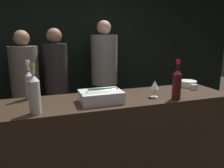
{
  "coord_description": "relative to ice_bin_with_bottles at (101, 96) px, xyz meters",
  "views": [
    {
      "loc": [
        -0.59,
        -1.44,
        1.59
      ],
      "look_at": [
        0.0,
        0.3,
        1.17
      ],
      "focal_mm": 35.0,
      "sensor_mm": 36.0,
      "label": 1
    }
  ],
  "objects": [
    {
      "name": "bar_counter",
      "position": [
        0.13,
        0.07,
        -0.58
      ],
      "size": [
        2.13,
        0.54,
        1.05
      ],
      "color": "#2D2116",
      "rests_on": "ground_plane"
    },
    {
      "name": "ice_bin_with_bottles",
      "position": [
        0.0,
        0.0,
        0.0
      ],
      "size": [
        0.34,
        0.23,
        0.1
      ],
      "color": "silver",
      "rests_on": "bar_counter"
    },
    {
      "name": "person_in_hoodie",
      "position": [
        -0.65,
        1.56,
        -0.2
      ],
      "size": [
        0.38,
        0.38,
        1.64
      ],
      "rotation": [
        0.0,
        0.0,
        -2.19
      ],
      "color": "black",
      "rests_on": "ground_plane"
    },
    {
      "name": "wine_glass",
      "position": [
        0.48,
        -0.01,
        0.05
      ],
      "size": [
        0.07,
        0.07,
        0.15
      ],
      "color": "silver",
      "rests_on": "bar_counter"
    },
    {
      "name": "candle_votive",
      "position": [
        0.99,
        0.1,
        -0.03
      ],
      "size": [
        0.06,
        0.06,
        0.05
      ],
      "color": "silver",
      "rests_on": "bar_counter"
    },
    {
      "name": "wall_back_chalkboard",
      "position": [
        0.13,
        2.09,
        0.3
      ],
      "size": [
        6.4,
        0.06,
        2.8
      ],
      "color": "black",
      "rests_on": "ground_plane"
    },
    {
      "name": "bowl_white",
      "position": [
        1.02,
        0.23,
        -0.02
      ],
      "size": [
        0.17,
        0.17,
        0.06
      ],
      "color": "silver",
      "rests_on": "bar_counter"
    },
    {
      "name": "red_wine_bottle_tall",
      "position": [
        0.62,
        -0.13,
        0.09
      ],
      "size": [
        0.07,
        0.07,
        0.34
      ],
      "color": "#380F0F",
      "rests_on": "bar_counter"
    },
    {
      "name": "person_blond_tee",
      "position": [
        0.5,
        1.58,
        -0.11
      ],
      "size": [
        0.41,
        0.41,
        1.79
      ],
      "rotation": [
        0.0,
        0.0,
        -1.64
      ],
      "color": "black",
      "rests_on": "ground_plane"
    },
    {
      "name": "rose_wine_bottle",
      "position": [
        -0.5,
        -0.11,
        0.1
      ],
      "size": [
        0.08,
        0.08,
        0.36
      ],
      "color": "#B2B7AD",
      "rests_on": "bar_counter"
    },
    {
      "name": "person_grey_polo",
      "position": [
        -0.23,
        1.56,
        -0.17
      ],
      "size": [
        0.34,
        0.34,
        1.67
      ],
      "rotation": [
        0.0,
        0.0,
        0.85
      ],
      "color": "black",
      "rests_on": "ground_plane"
    },
    {
      "name": "white_wine_bottle",
      "position": [
        -0.55,
        0.29,
        0.08
      ],
      "size": [
        0.07,
        0.07,
        0.33
      ],
      "color": "#B2B7AD",
      "rests_on": "bar_counter"
    }
  ]
}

